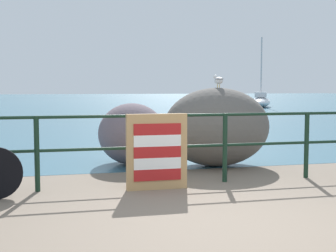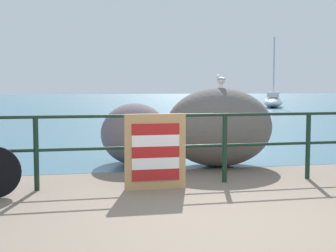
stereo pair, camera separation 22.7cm
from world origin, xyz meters
name	(u,v)px [view 1 (the left image)]	position (x,y,z in m)	size (l,w,h in m)	color
ground_plane	(90,115)	(0.00, 20.00, -0.05)	(120.00, 120.00, 0.10)	#756656
sea_surface	(71,100)	(0.00, 48.31, 0.00)	(120.00, 90.00, 0.01)	#38667A
promenade_railing	(181,140)	(0.00, 2.18, 0.64)	(9.44, 0.07, 1.02)	black
folded_deckchair_stack	(157,152)	(-0.42, 1.93, 0.52)	(0.84, 0.10, 1.04)	tan
breakwater_boulder_main	(217,127)	(1.03, 3.55, 0.70)	(1.92, 1.41, 1.39)	#605B56
breakwater_boulder_left	(132,134)	(-0.41, 4.09, 0.56)	(1.22, 1.41, 1.11)	#675961
seagull	(218,80)	(1.08, 3.62, 1.53)	(0.15, 0.34, 0.23)	gold
sailboat	(261,101)	(12.36, 26.01, 0.42)	(3.11, 4.52, 4.90)	white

